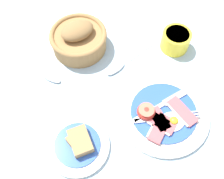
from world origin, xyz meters
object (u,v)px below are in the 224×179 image
breakfast_plate (163,114)px  sugar_cup (176,40)px  bread_basket (79,39)px  teaspoon_near_cup (58,81)px  teaspoon_by_saucer (122,64)px  bread_plate (78,144)px

breakfast_plate → sugar_cup: size_ratio=2.84×
sugar_cup → bread_basket: (-0.31, 0.07, 0.01)m
bread_basket → teaspoon_near_cup: size_ratio=1.21×
breakfast_plate → sugar_cup: bearing=63.0°
sugar_cup → bread_basket: 0.31m
bread_basket → teaspoon_by_saucer: 0.16m
teaspoon_near_cup → teaspoon_by_saucer: bearing=-131.1°
sugar_cup → teaspoon_by_saucer: 0.19m
breakfast_plate → teaspoon_by_saucer: bearing=109.4°
bread_plate → bread_basket: 0.34m
breakfast_plate → bread_basket: (-0.19, 0.30, 0.03)m
bread_plate → teaspoon_by_saucer: bearing=52.1°
breakfast_plate → sugar_cup: 0.26m
sugar_cup → bread_basket: bearing=167.2°
sugar_cup → teaspoon_near_cup: (-0.39, -0.05, -0.03)m
teaspoon_by_saucer → teaspoon_near_cup: size_ratio=1.19×
bread_basket → teaspoon_near_cup: bread_basket is taller
sugar_cup → teaspoon_near_cup: 0.40m
sugar_cup → teaspoon_near_cup: size_ratio=0.61×
bread_basket → teaspoon_near_cup: 0.15m
sugar_cup → teaspoon_near_cup: bearing=-172.6°
sugar_cup → teaspoon_by_saucer: size_ratio=0.51×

